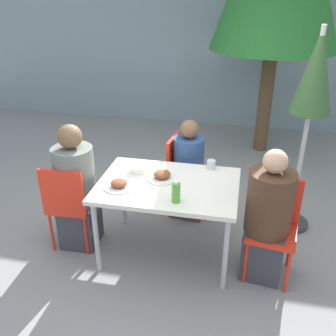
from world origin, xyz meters
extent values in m
plane|color=gray|center=(0.00, 0.00, 0.00)|extent=(24.00, 24.00, 0.00)
cube|color=gray|center=(0.00, 3.83, 1.50)|extent=(10.00, 0.20, 3.00)
cube|color=silver|center=(0.00, 0.00, 0.72)|extent=(1.22, 0.87, 0.04)
cylinder|color=#B7B7B7|center=(-0.55, -0.37, 0.35)|extent=(0.04, 0.04, 0.70)
cylinder|color=#B7B7B7|center=(0.55, -0.37, 0.35)|extent=(0.04, 0.04, 0.70)
cylinder|color=#B7B7B7|center=(-0.55, 0.37, 0.35)|extent=(0.04, 0.04, 0.70)
cylinder|color=#B7B7B7|center=(0.55, 0.37, 0.35)|extent=(0.04, 0.04, 0.70)
cube|color=red|center=(-0.91, -0.03, 0.44)|extent=(0.41, 0.41, 0.04)
cube|color=red|center=(-0.91, -0.21, 0.67)|extent=(0.40, 0.05, 0.42)
cylinder|color=red|center=(-1.09, 0.13, 0.21)|extent=(0.03, 0.03, 0.42)
cylinder|color=red|center=(-0.75, 0.14, 0.21)|extent=(0.03, 0.03, 0.42)
cylinder|color=red|center=(-1.08, -0.21, 0.21)|extent=(0.03, 0.03, 0.42)
cylinder|color=red|center=(-0.74, -0.20, 0.21)|extent=(0.03, 0.03, 0.42)
cube|color=#383842|center=(-0.86, -0.03, 0.23)|extent=(0.34, 0.34, 0.46)
cylinder|color=slate|center=(-0.86, -0.03, 0.74)|extent=(0.37, 0.37, 0.56)
sphere|color=brown|center=(-0.86, -0.03, 1.12)|extent=(0.21, 0.21, 0.21)
cube|color=red|center=(0.91, -0.12, 0.44)|extent=(0.45, 0.45, 0.04)
cube|color=red|center=(0.94, 0.06, 0.67)|extent=(0.40, 0.09, 0.42)
cylinder|color=red|center=(1.06, -0.32, 0.21)|extent=(0.03, 0.03, 0.42)
cylinder|color=red|center=(0.72, -0.27, 0.21)|extent=(0.03, 0.03, 0.42)
cylinder|color=red|center=(1.10, 0.02, 0.21)|extent=(0.03, 0.03, 0.42)
cylinder|color=red|center=(0.77, 0.07, 0.21)|extent=(0.03, 0.03, 0.42)
cube|color=#383842|center=(0.86, -0.12, 0.23)|extent=(0.38, 0.38, 0.46)
cylinder|color=#472D1E|center=(0.86, -0.12, 0.73)|extent=(0.37, 0.37, 0.54)
sphere|color=tan|center=(0.86, -0.12, 1.09)|extent=(0.19, 0.19, 0.19)
cube|color=red|center=(0.08, 0.73, 0.44)|extent=(0.44, 0.44, 0.04)
cube|color=red|center=(-0.10, 0.75, 0.67)|extent=(0.08, 0.40, 0.42)
cylinder|color=red|center=(0.27, 0.89, 0.21)|extent=(0.03, 0.03, 0.42)
cylinder|color=red|center=(0.23, 0.55, 0.21)|extent=(0.03, 0.03, 0.42)
cylinder|color=red|center=(-0.07, 0.92, 0.21)|extent=(0.03, 0.03, 0.42)
cylinder|color=red|center=(-0.11, 0.58, 0.21)|extent=(0.03, 0.03, 0.42)
cube|color=#473D33|center=(0.08, 0.69, 0.23)|extent=(0.32, 0.32, 0.46)
cylinder|color=navy|center=(0.08, 0.69, 0.68)|extent=(0.32, 0.32, 0.45)
sphere|color=brown|center=(0.08, 0.69, 1.00)|extent=(0.19, 0.19, 0.19)
cylinder|color=#333333|center=(1.18, 0.70, 0.03)|extent=(0.36, 0.36, 0.05)
cylinder|color=#BCBCBC|center=(1.18, 0.70, 1.00)|extent=(0.04, 0.04, 2.01)
cone|color=#2D5128|center=(1.18, 0.70, 1.63)|extent=(0.37, 0.37, 0.76)
cylinder|color=white|center=(-0.40, -0.16, 0.75)|extent=(0.26, 0.26, 0.01)
ellipsoid|color=brown|center=(-0.40, -0.16, 0.79)|extent=(0.14, 0.14, 0.06)
cylinder|color=white|center=(-0.07, 0.08, 0.75)|extent=(0.28, 0.28, 0.01)
ellipsoid|color=brown|center=(-0.07, 0.08, 0.79)|extent=(0.15, 0.15, 0.06)
cylinder|color=#51A338|center=(0.12, -0.28, 0.83)|extent=(0.07, 0.07, 0.17)
cylinder|color=white|center=(0.12, -0.28, 0.92)|extent=(0.05, 0.05, 0.02)
cylinder|color=silver|center=(0.34, 0.37, 0.79)|extent=(0.08, 0.08, 0.09)
cylinder|color=white|center=(-0.31, 0.18, 0.77)|extent=(0.18, 0.18, 0.06)
cylinder|color=brown|center=(0.89, 2.72, 0.75)|extent=(0.20, 0.20, 1.49)
camera|label=1|loc=(0.59, -2.81, 2.31)|focal=40.00mm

